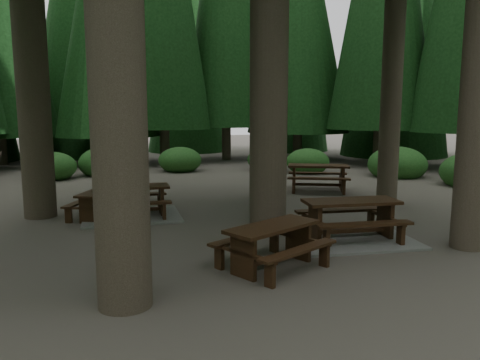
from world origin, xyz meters
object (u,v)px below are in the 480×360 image
object	(u,v)px
picnic_table_d	(318,174)
picnic_table_e	(272,239)
picnic_table_a	(350,226)
picnic_table_c	(132,206)
picnic_table_b	(100,200)

from	to	relation	value
picnic_table_d	picnic_table_e	distance (m)	8.27
picnic_table_a	picnic_table_c	bearing A→B (deg)	146.87
picnic_table_b	picnic_table_d	xyz separation A→B (m)	(7.31, 1.69, 0.12)
picnic_table_b	picnic_table_e	distance (m)	5.67
picnic_table_a	picnic_table_c	distance (m)	5.57
picnic_table_b	picnic_table_d	bearing A→B (deg)	-49.28
picnic_table_b	picnic_table_c	distance (m)	0.81
picnic_table_b	picnic_table_c	world-z (taller)	picnic_table_c
picnic_table_b	picnic_table_e	size ratio (longest dim) A/B	0.93
picnic_table_a	picnic_table_b	bearing A→B (deg)	150.03
picnic_table_e	picnic_table_c	bearing A→B (deg)	86.56
picnic_table_b	picnic_table_d	distance (m)	7.51
picnic_table_e	picnic_table_a	bearing A→B (deg)	1.17
picnic_table_a	picnic_table_c	size ratio (longest dim) A/B	1.10
picnic_table_a	picnic_table_d	world-z (taller)	picnic_table_d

